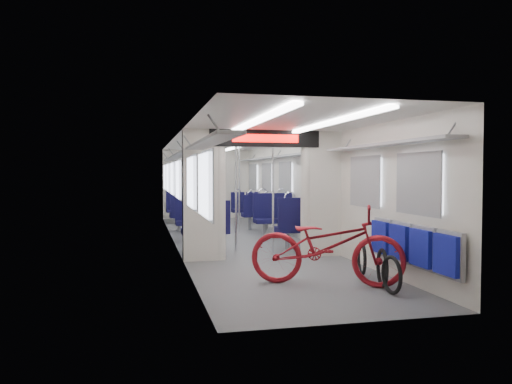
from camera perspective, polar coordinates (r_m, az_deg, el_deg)
carriage at (r=10.66m, az=-1.34°, el=2.00°), size 12.00×12.02×2.31m
bicycle at (r=6.92m, az=8.08°, el=-6.03°), size 2.21×1.56×1.10m
flip_bench at (r=7.00m, az=17.33°, el=-5.79°), size 0.12×2.15×0.56m
bike_hoop_a at (r=6.63m, az=15.24°, el=-9.33°), size 0.05×0.50×0.50m
bike_hoop_b at (r=7.00m, az=14.23°, el=-8.59°), size 0.17×0.53×0.53m
bike_hoop_c at (r=7.70m, az=11.98°, el=-7.62°), size 0.16×0.51×0.51m
seat_bay_near_left at (r=10.67m, az=-6.39°, el=-3.12°), size 0.92×2.14×1.12m
seat_bay_near_right at (r=10.98m, az=3.39°, el=-2.84°), size 0.96×2.31×1.17m
seat_bay_far_left at (r=14.34m, az=-8.11°, el=-1.66°), size 0.96×2.32×1.18m
seat_bay_far_right at (r=14.27m, az=-0.47°, el=-1.86°), size 0.88×1.93×1.06m
stanchion_near_left at (r=9.72m, az=-2.29°, el=-0.09°), size 0.05×0.05×2.30m
stanchion_near_right at (r=9.56m, az=1.96°, el=-0.13°), size 0.04×0.04×2.30m
stanchion_far_left at (r=12.54m, az=-4.64°, el=0.43°), size 0.04×0.04×2.30m
stanchion_far_right at (r=12.84m, az=-1.94°, el=0.48°), size 0.04×0.04×2.30m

